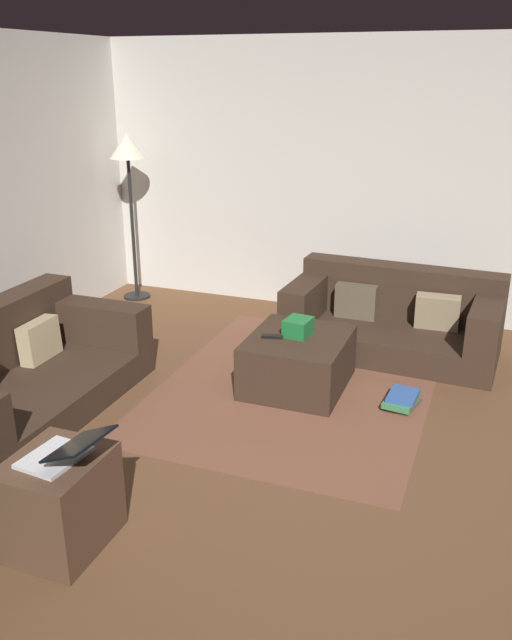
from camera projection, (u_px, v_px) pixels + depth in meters
name	position (u px, v px, depth m)	size (l,w,h in m)	color
ground_plane	(313.00, 487.00, 3.91)	(6.40, 6.40, 0.00)	brown
corner_partition	(410.00, 183.00, 6.20)	(0.12, 6.40, 2.60)	beige
couch_left	(15.00, 374.00, 4.72)	(1.88, 0.98, 0.71)	#332319
couch_right	(394.00, 319.00, 5.75)	(0.96, 1.80, 0.69)	#332319
ottoman	(298.00, 362.00, 5.09)	(0.82, 0.72, 0.41)	#332319
gift_box	(298.00, 327.00, 5.03)	(0.21, 0.18, 0.13)	#19662D
tv_remote	(272.00, 336.00, 4.99)	(0.05, 0.16, 0.02)	black
side_table	(60.00, 502.00, 3.37)	(0.52, 0.44, 0.50)	#4C3323
laptop	(63.00, 452.00, 3.23)	(0.35, 0.45, 0.19)	silver
book_stack	(402.00, 400.00, 4.83)	(0.34, 0.26, 0.10)	#4C423D
corner_lamp	(128.00, 159.00, 6.66)	(0.36, 0.36, 1.70)	black
area_rug	(297.00, 385.00, 5.16)	(2.60, 2.00, 0.01)	brown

